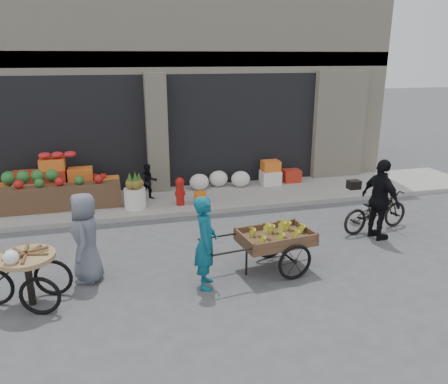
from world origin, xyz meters
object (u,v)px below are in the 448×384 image
object	(u,v)px
bicycle	(376,211)
cyclist	(380,200)
fire_hydrant	(180,190)
pineapple_bin	(135,198)
vendor_grey	(86,238)
seated_person	(149,182)
tricycle_cart	(28,272)
banana_cart	(273,236)
vendor_woman	(206,242)
orange_bucket	(200,198)

from	to	relation	value
bicycle	cyclist	distance (m)	0.60
fire_hydrant	cyclist	xyz separation A→B (m)	(3.70, -2.86, 0.35)
pineapple_bin	vendor_grey	bearing A→B (deg)	-107.37
seated_person	cyclist	bearing A→B (deg)	-48.61
pineapple_bin	tricycle_cart	distance (m)	4.25
pineapple_bin	tricycle_cart	world-z (taller)	tricycle_cart
tricycle_cart	pineapple_bin	bearing A→B (deg)	77.64
banana_cart	vendor_grey	distance (m)	3.20
pineapple_bin	cyclist	xyz separation A→B (m)	(4.80, -2.91, 0.48)
seated_person	cyclist	xyz separation A→B (m)	(4.40, -3.51, 0.26)
pineapple_bin	fire_hydrant	distance (m)	1.11
vendor_grey	cyclist	world-z (taller)	cyclist
pineapple_bin	banana_cart	xyz separation A→B (m)	(2.16, -3.69, 0.29)
seated_person	vendor_grey	bearing A→B (deg)	-120.22
vendor_woman	cyclist	distance (m)	4.05
vendor_woman	pineapple_bin	bearing A→B (deg)	26.68
fire_hydrant	banana_cart	bearing A→B (deg)	-73.83
seated_person	bicycle	size ratio (longest dim) A/B	0.54
bicycle	pineapple_bin	bearing A→B (deg)	52.96
banana_cart	pineapple_bin	bearing A→B (deg)	113.18
orange_bucket	vendor_woman	size ratio (longest dim) A/B	0.20
tricycle_cart	cyclist	distance (m)	6.71
banana_cart	bicycle	bearing A→B (deg)	15.37
cyclist	orange_bucket	bearing A→B (deg)	38.32
seated_person	bicycle	xyz separation A→B (m)	(4.60, -3.11, -0.13)
seated_person	tricycle_cart	size ratio (longest dim) A/B	0.64
banana_cart	cyclist	xyz separation A→B (m)	(2.64, 0.78, 0.19)
vendor_grey	cyclist	distance (m)	5.82
pineapple_bin	fire_hydrant	size ratio (longest dim) A/B	0.73
banana_cart	bicycle	xyz separation A→B (m)	(2.84, 1.18, -0.21)
pineapple_bin	seated_person	world-z (taller)	seated_person
cyclist	seated_person	bearing A→B (deg)	41.04
vendor_woman	cyclist	bearing A→B (deg)	-61.20
seated_person	vendor_woman	xyz separation A→B (m)	(0.48, -4.54, 0.20)
vendor_grey	cyclist	bearing A→B (deg)	98.21
fire_hydrant	vendor_woman	size ratio (longest dim) A/B	0.45
pineapple_bin	banana_cart	world-z (taller)	banana_cart
banana_cart	bicycle	world-z (taller)	banana_cart
fire_hydrant	bicycle	distance (m)	4.61
seated_person	tricycle_cart	distance (m)	4.96
orange_bucket	seated_person	size ratio (longest dim) A/B	0.34
pineapple_bin	tricycle_cart	size ratio (longest dim) A/B	0.36
orange_bucket	bicycle	bearing A→B (deg)	-35.38
tricycle_cart	banana_cart	bearing A→B (deg)	15.26
seated_person	tricycle_cart	bearing A→B (deg)	-126.96
fire_hydrant	orange_bucket	size ratio (longest dim) A/B	2.22
fire_hydrant	tricycle_cart	xyz separation A→B (m)	(-2.95, -3.77, 0.06)
bicycle	tricycle_cart	bearing A→B (deg)	90.43
tricycle_cart	vendor_grey	bearing A→B (deg)	48.97
seated_person	cyclist	size ratio (longest dim) A/B	0.55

